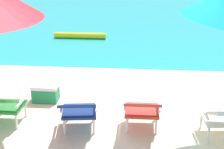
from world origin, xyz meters
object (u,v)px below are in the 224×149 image
lounge_chair_far_left (2,104)px  cooler_box (46,93)px  lounge_chair_near_left (79,109)px  lounge_chair_near_right (142,108)px  swim_buoy (80,35)px

lounge_chair_far_left → cooler_box: bearing=69.1°
lounge_chair_near_left → lounge_chair_near_right: (0.94, 0.11, 0.00)m
lounge_chair_near_right → lounge_chair_near_left: bearing=-173.3°
lounge_chair_far_left → lounge_chair_near_right: 2.15m
lounge_chair_far_left → cooler_box: lounge_chair_far_left is taller
swim_buoy → lounge_chair_near_right: 5.85m
swim_buoy → lounge_chair_near_right: size_ratio=1.82×
swim_buoy → lounge_chair_far_left: lounge_chair_far_left is taller
lounge_chair_near_left → cooler_box: 1.39m
swim_buoy → lounge_chair_near_left: size_ratio=1.71×
swim_buoy → lounge_chair_near_left: lounge_chair_near_left is taller
lounge_chair_far_left → cooler_box: 1.12m
lounge_chair_far_left → lounge_chair_near_left: size_ratio=0.94×
lounge_chair_far_left → swim_buoy: bearing=87.7°
lounge_chair_near_right → cooler_box: lounge_chair_near_right is taller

